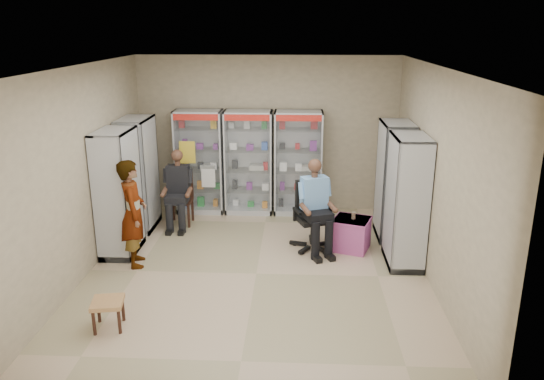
{
  "coord_description": "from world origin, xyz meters",
  "views": [
    {
      "loc": [
        0.59,
        -7.12,
        3.53
      ],
      "look_at": [
        0.2,
        0.7,
        1.09
      ],
      "focal_mm": 35.0,
      "sensor_mm": 36.0,
      "label": 1
    }
  ],
  "objects_px": {
    "office_chair": "(313,216)",
    "pink_trunk": "(351,234)",
    "cabinet_right_far": "(394,181)",
    "standing_man": "(133,213)",
    "seated_shopkeeper": "(313,208)",
    "woven_stool_a": "(340,235)",
    "cabinet_back_mid": "(249,163)",
    "cabinet_back_right": "(298,163)",
    "cabinet_left_near": "(118,193)",
    "cabinet_left_far": "(138,174)",
    "wooden_chair": "(180,200)",
    "cabinet_right_near": "(406,202)",
    "cabinet_back_left": "(200,162)",
    "woven_stool_b": "(109,314)"
  },
  "relations": [
    {
      "from": "office_chair",
      "to": "pink_trunk",
      "type": "bearing_deg",
      "value": -22.95
    },
    {
      "from": "cabinet_left_far",
      "to": "seated_shopkeeper",
      "type": "bearing_deg",
      "value": 74.76
    },
    {
      "from": "cabinet_back_mid",
      "to": "cabinet_back_right",
      "type": "relative_size",
      "value": 1.0
    },
    {
      "from": "cabinet_back_right",
      "to": "seated_shopkeeper",
      "type": "bearing_deg",
      "value": -81.84
    },
    {
      "from": "cabinet_right_near",
      "to": "office_chair",
      "type": "relative_size",
      "value": 1.78
    },
    {
      "from": "cabinet_back_left",
      "to": "cabinet_left_far",
      "type": "relative_size",
      "value": 1.0
    },
    {
      "from": "cabinet_back_right",
      "to": "cabinet_back_mid",
      "type": "bearing_deg",
      "value": 180.0
    },
    {
      "from": "wooden_chair",
      "to": "pink_trunk",
      "type": "relative_size",
      "value": 1.72
    },
    {
      "from": "cabinet_back_left",
      "to": "woven_stool_a",
      "type": "relative_size",
      "value": 4.99
    },
    {
      "from": "cabinet_back_right",
      "to": "cabinet_right_far",
      "type": "distance_m",
      "value": 1.98
    },
    {
      "from": "wooden_chair",
      "to": "office_chair",
      "type": "height_order",
      "value": "office_chair"
    },
    {
      "from": "pink_trunk",
      "to": "woven_stool_a",
      "type": "distance_m",
      "value": 0.22
    },
    {
      "from": "cabinet_right_far",
      "to": "cabinet_right_near",
      "type": "relative_size",
      "value": 1.0
    },
    {
      "from": "office_chair",
      "to": "woven_stool_b",
      "type": "xyz_separation_m",
      "value": [
        -2.53,
        -2.56,
        -0.38
      ]
    },
    {
      "from": "cabinet_back_right",
      "to": "seated_shopkeeper",
      "type": "relative_size",
      "value": 1.4
    },
    {
      "from": "pink_trunk",
      "to": "woven_stool_a",
      "type": "height_order",
      "value": "pink_trunk"
    },
    {
      "from": "pink_trunk",
      "to": "seated_shopkeeper",
      "type": "bearing_deg",
      "value": -177.5
    },
    {
      "from": "cabinet_back_right",
      "to": "pink_trunk",
      "type": "height_order",
      "value": "cabinet_back_right"
    },
    {
      "from": "cabinet_left_far",
      "to": "woven_stool_b",
      "type": "bearing_deg",
      "value": 9.44
    },
    {
      "from": "cabinet_right_far",
      "to": "wooden_chair",
      "type": "bearing_deg",
      "value": 83.96
    },
    {
      "from": "cabinet_back_right",
      "to": "seated_shopkeeper",
      "type": "xyz_separation_m",
      "value": [
        0.25,
        -1.77,
        -0.28
      ]
    },
    {
      "from": "pink_trunk",
      "to": "standing_man",
      "type": "bearing_deg",
      "value": -167.54
    },
    {
      "from": "cabinet_back_mid",
      "to": "pink_trunk",
      "type": "distance_m",
      "value": 2.63
    },
    {
      "from": "cabinet_left_far",
      "to": "standing_man",
      "type": "xyz_separation_m",
      "value": [
        0.37,
        -1.55,
        -0.17
      ]
    },
    {
      "from": "cabinet_left_near",
      "to": "woven_stool_a",
      "type": "xyz_separation_m",
      "value": [
        3.53,
        0.39,
        -0.8
      ]
    },
    {
      "from": "cabinet_back_right",
      "to": "woven_stool_a",
      "type": "xyz_separation_m",
      "value": [
        0.7,
        -1.64,
        -0.8
      ]
    },
    {
      "from": "cabinet_left_near",
      "to": "seated_shopkeeper",
      "type": "height_order",
      "value": "cabinet_left_near"
    },
    {
      "from": "seated_shopkeeper",
      "to": "standing_man",
      "type": "xyz_separation_m",
      "value": [
        -2.72,
        -0.71,
        0.11
      ]
    },
    {
      "from": "woven_stool_b",
      "to": "office_chair",
      "type": "bearing_deg",
      "value": 45.35
    },
    {
      "from": "cabinet_left_near",
      "to": "pink_trunk",
      "type": "bearing_deg",
      "value": 94.43
    },
    {
      "from": "cabinet_right_near",
      "to": "woven_stool_a",
      "type": "height_order",
      "value": "cabinet_right_near"
    },
    {
      "from": "cabinet_back_right",
      "to": "cabinet_left_near",
      "type": "height_order",
      "value": "same"
    },
    {
      "from": "seated_shopkeeper",
      "to": "woven_stool_a",
      "type": "distance_m",
      "value": 0.7
    },
    {
      "from": "cabinet_left_near",
      "to": "wooden_chair",
      "type": "xyz_separation_m",
      "value": [
        0.68,
        1.3,
        -0.53
      ]
    },
    {
      "from": "cabinet_right_near",
      "to": "cabinet_left_near",
      "type": "relative_size",
      "value": 1.0
    },
    {
      "from": "cabinet_right_far",
      "to": "cabinet_back_left",
      "type": "bearing_deg",
      "value": 72.25
    },
    {
      "from": "cabinet_left_far",
      "to": "wooden_chair",
      "type": "relative_size",
      "value": 2.13
    },
    {
      "from": "cabinet_left_far",
      "to": "woven_stool_a",
      "type": "height_order",
      "value": "cabinet_left_far"
    },
    {
      "from": "cabinet_back_left",
      "to": "cabinet_back_mid",
      "type": "relative_size",
      "value": 1.0
    },
    {
      "from": "cabinet_right_far",
      "to": "standing_man",
      "type": "xyz_separation_m",
      "value": [
        -4.09,
        -1.35,
        -0.17
      ]
    },
    {
      "from": "cabinet_left_near",
      "to": "cabinet_back_left",
      "type": "bearing_deg",
      "value": 155.39
    },
    {
      "from": "cabinet_left_near",
      "to": "woven_stool_b",
      "type": "distance_m",
      "value": 2.46
    },
    {
      "from": "cabinet_left_far",
      "to": "standing_man",
      "type": "bearing_deg",
      "value": 13.28
    },
    {
      "from": "cabinet_right_far",
      "to": "wooden_chair",
      "type": "height_order",
      "value": "cabinet_right_far"
    },
    {
      "from": "woven_stool_a",
      "to": "cabinet_left_far",
      "type": "bearing_deg",
      "value": 168.72
    },
    {
      "from": "cabinet_left_far",
      "to": "pink_trunk",
      "type": "distance_m",
      "value": 3.87
    },
    {
      "from": "cabinet_back_mid",
      "to": "office_chair",
      "type": "relative_size",
      "value": 1.78
    },
    {
      "from": "cabinet_back_left",
      "to": "standing_man",
      "type": "bearing_deg",
      "value": -102.8
    },
    {
      "from": "cabinet_back_left",
      "to": "pink_trunk",
      "type": "xyz_separation_m",
      "value": [
        2.78,
        -1.74,
        -0.74
      ]
    },
    {
      "from": "cabinet_right_near",
      "to": "cabinet_back_right",
      "type": "bearing_deg",
      "value": 36.16
    }
  ]
}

